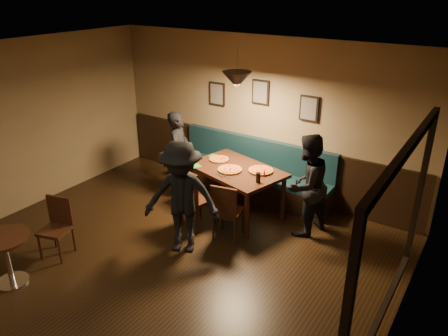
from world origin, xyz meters
The scene contains 28 objects.
floor centered at (0.00, 0.00, 0.00)m, with size 7.00×7.00×0.00m, color black.
ceiling centered at (0.00, 0.00, 2.80)m, with size 7.00×7.00×0.00m, color silver.
wall_back centered at (0.00, 3.50, 1.40)m, with size 6.00×6.00×0.00m, color #8C704F.
wall_right centered at (3.00, 0.00, 1.40)m, with size 7.00×7.00×0.00m, color #8C704F.
wainscot centered at (0.00, 3.47, 0.50)m, with size 5.88×0.06×1.00m, color black.
booth_bench centered at (0.00, 3.20, 0.50)m, with size 3.00×0.60×1.00m, color #0F232D, non-canonical shape.
window_frame centered at (2.96, 0.50, 1.50)m, with size 0.06×2.56×1.86m, color black.
window_glass centered at (2.93, 0.50, 1.50)m, with size 2.40×2.40×0.00m, color black.
picture_left centered at (-0.90, 3.47, 1.70)m, with size 0.32×0.04×0.42m, color black.
picture_center centered at (0.00, 3.47, 1.85)m, with size 0.32×0.04×0.42m, color black.
picture_right centered at (0.90, 3.47, 1.70)m, with size 0.32×0.04×0.42m, color black.
pendant_lamp centered at (0.13, 2.48, 2.25)m, with size 0.44×0.44×0.25m, color black.
dining_table centered at (0.13, 2.48, 0.41)m, with size 1.52×0.98×0.82m, color black.
chair_near_left centered at (-0.15, 1.83, 0.50)m, with size 0.44×0.44×1.00m, color black, non-canonical shape.
chair_near_right centered at (0.42, 1.79, 0.46)m, with size 0.40×0.40×0.91m, color black, non-canonical shape.
diner_left centered at (-1.09, 2.55, 0.78)m, with size 0.57×0.37×1.56m, color black.
diner_right centered at (1.33, 2.55, 0.80)m, with size 0.78×0.61×1.60m, color black.
diner_front centered at (0.06, 1.15, 0.83)m, with size 1.07×0.62×1.66m, color black.
pizza_a centered at (-0.29, 2.62, 0.83)m, with size 0.33×0.33×0.04m, color orange.
pizza_b centered at (0.10, 2.35, 0.84)m, with size 0.39×0.39×0.04m, color orange.
pizza_c centered at (0.53, 2.59, 0.84)m, with size 0.39×0.39×0.04m, color gold.
soda_glass centered at (0.68, 2.22, 0.89)m, with size 0.07×0.07×0.16m, color black.
tabasco_bottle centered at (0.66, 2.45, 0.87)m, with size 0.03×0.03×0.11m, color #A71405.
napkin_a centered at (-0.48, 2.72, 0.82)m, with size 0.14×0.14×0.01m, color #1C6A22.
napkin_b centered at (-0.47, 2.20, 0.82)m, with size 0.16×0.16×0.01m, color #1C6C27.
cutlery_set centered at (0.13, 2.09, 0.82)m, with size 0.02×0.17×0.00m, color silver.
cafe_table centered at (-1.32, -0.68, 0.34)m, with size 0.65×0.65×0.69m, color #321E0D.
cafe_chair_far centered at (-1.34, 0.05, 0.43)m, with size 0.38×0.38×0.86m, color black, non-canonical shape.
Camera 1 is at (3.50, -3.03, 3.62)m, focal length 34.94 mm.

